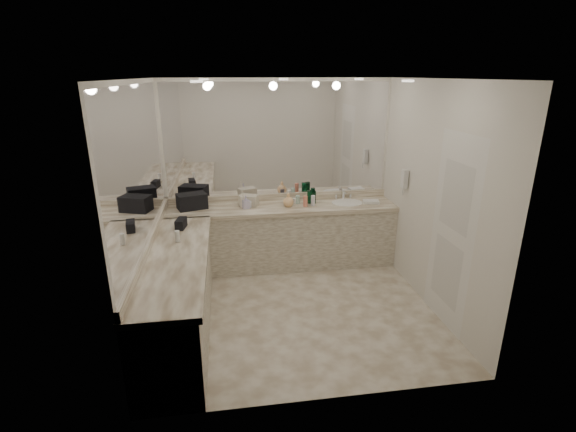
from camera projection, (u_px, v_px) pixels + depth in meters
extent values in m
plane|color=beige|center=(295.00, 307.00, 4.98)|extent=(3.20, 3.20, 0.00)
plane|color=white|center=(297.00, 79.00, 4.14)|extent=(3.20, 3.20, 0.00)
cube|color=silver|center=(278.00, 173.00, 5.97)|extent=(3.20, 0.02, 2.60)
cube|color=silver|center=(145.00, 210.00, 4.34)|extent=(0.02, 3.00, 2.60)
cube|color=silver|center=(433.00, 197.00, 4.79)|extent=(0.02, 3.00, 2.60)
cube|color=silver|center=(281.00, 238.00, 5.97)|extent=(3.20, 0.60, 0.84)
cube|color=#EEE1C9|center=(281.00, 208.00, 5.82)|extent=(3.20, 0.64, 0.06)
cube|color=silver|center=(178.00, 297.00, 4.38)|extent=(0.60, 2.40, 0.84)
cube|color=#EEE1C9|center=(176.00, 258.00, 4.24)|extent=(0.64, 2.42, 0.06)
cube|color=#EEE1C9|center=(279.00, 197.00, 6.06)|extent=(3.20, 0.04, 0.10)
cube|color=#EEE1C9|center=(150.00, 241.00, 4.45)|extent=(0.04, 3.00, 0.10)
cube|color=white|center=(278.00, 140.00, 5.80)|extent=(3.12, 0.01, 1.55)
cube|color=white|center=(140.00, 165.00, 4.19)|extent=(0.01, 2.92, 1.55)
cylinder|color=white|center=(347.00, 203.00, 5.95)|extent=(0.44, 0.44, 0.03)
cube|color=silver|center=(343.00, 194.00, 6.12)|extent=(0.24, 0.16, 0.14)
cube|color=white|center=(405.00, 179.00, 5.42)|extent=(0.06, 0.10, 0.24)
cube|color=white|center=(451.00, 233.00, 4.40)|extent=(0.02, 0.82, 2.10)
cube|color=black|center=(192.00, 201.00, 5.67)|extent=(0.44, 0.35, 0.22)
cube|color=black|center=(181.00, 224.00, 4.95)|extent=(0.13, 0.23, 0.12)
cube|color=beige|center=(249.00, 200.00, 5.82)|extent=(0.29, 0.24, 0.14)
cube|color=white|center=(371.00, 202.00, 5.94)|extent=(0.25, 0.19, 0.04)
cylinder|color=white|center=(177.00, 237.00, 4.54)|extent=(0.05, 0.05, 0.13)
imported|color=white|center=(243.00, 200.00, 5.72)|extent=(0.11, 0.11, 0.22)
imported|color=silver|center=(246.00, 202.00, 5.67)|extent=(0.11, 0.11, 0.18)
imported|color=#FFC789|center=(288.00, 200.00, 5.76)|extent=(0.17, 0.17, 0.19)
cylinder|color=#0C5630|center=(310.00, 197.00, 5.91)|extent=(0.07, 0.07, 0.19)
cylinder|color=#0C5630|center=(313.00, 195.00, 5.95)|extent=(0.06, 0.06, 0.21)
cylinder|color=#0C5630|center=(314.00, 197.00, 5.89)|extent=(0.06, 0.06, 0.19)
cylinder|color=#E57F66|center=(305.00, 201.00, 5.77)|extent=(0.06, 0.06, 0.15)
cylinder|color=white|center=(294.00, 201.00, 5.90)|extent=(0.05, 0.05, 0.08)
cylinder|color=silver|center=(250.00, 204.00, 5.73)|extent=(0.05, 0.05, 0.09)
cylinder|color=#3F3F4C|center=(287.00, 201.00, 5.88)|extent=(0.06, 0.06, 0.09)
cylinder|color=silver|center=(298.00, 199.00, 5.91)|extent=(0.06, 0.06, 0.12)
cylinder|color=silver|center=(313.00, 201.00, 5.81)|extent=(0.06, 0.06, 0.14)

